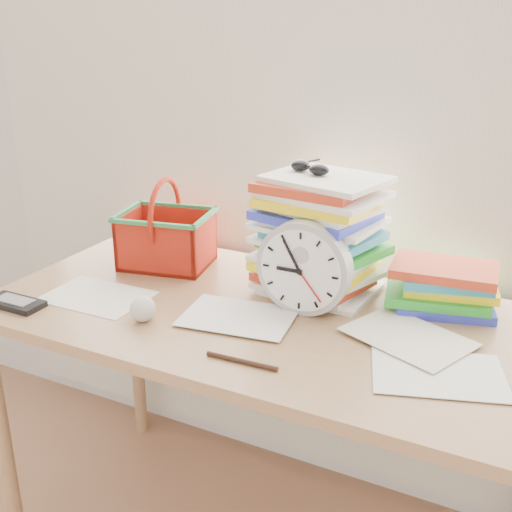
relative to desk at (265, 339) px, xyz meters
The scene contains 11 objects.
curtain 0.73m from the desk, 90.00° to the left, with size 2.40×0.01×2.50m, color silver.
desk is the anchor object (origin of this frame).
paper_stack 0.30m from the desk, 69.70° to the left, with size 0.32×0.26×0.31m, color white, non-canonical shape.
clock 0.21m from the desk, 27.16° to the left, with size 0.24×0.24×0.05m, color #A6A7A8.
sunglasses 0.45m from the desk, 81.34° to the left, with size 0.13×0.11×0.03m, color black, non-canonical shape.
book_stack 0.47m from the desk, 30.71° to the left, with size 0.27×0.21×0.12m, color white, non-canonical shape.
basket 0.47m from the desk, 158.13° to the left, with size 0.25×0.20×0.25m, color red, non-canonical shape.
crumpled_ball 0.32m from the desk, 143.96° to the right, with size 0.06×0.06×0.06m, color silver.
pen 0.27m from the desk, 74.69° to the right, with size 0.01×0.01×0.16m, color black.
calculator 0.64m from the desk, 156.37° to the right, with size 0.15×0.07×0.02m, color black.
scattered_papers 0.08m from the desk, ahead, with size 1.26×0.42×0.02m, color white, non-canonical shape.
Camera 1 is at (0.63, 0.31, 1.44)m, focal length 45.00 mm.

